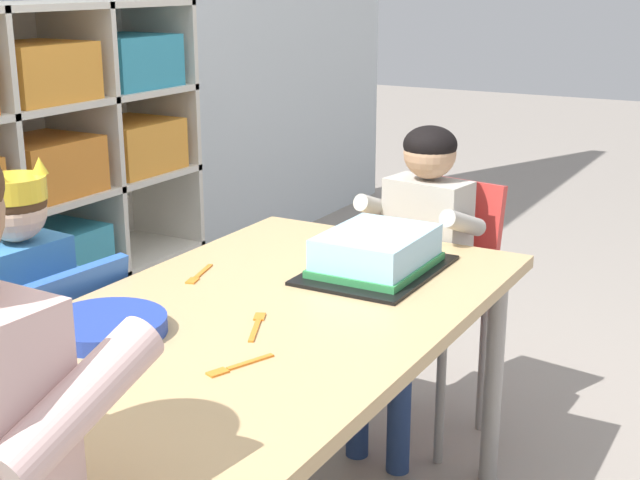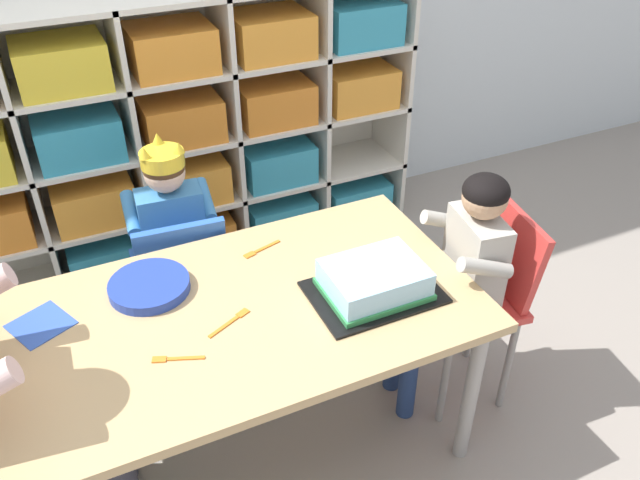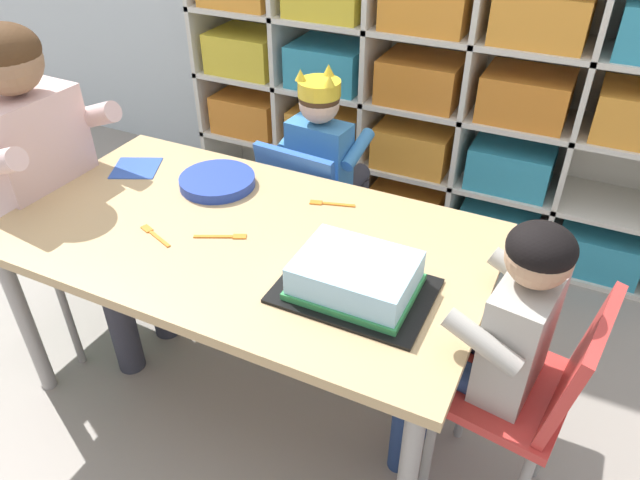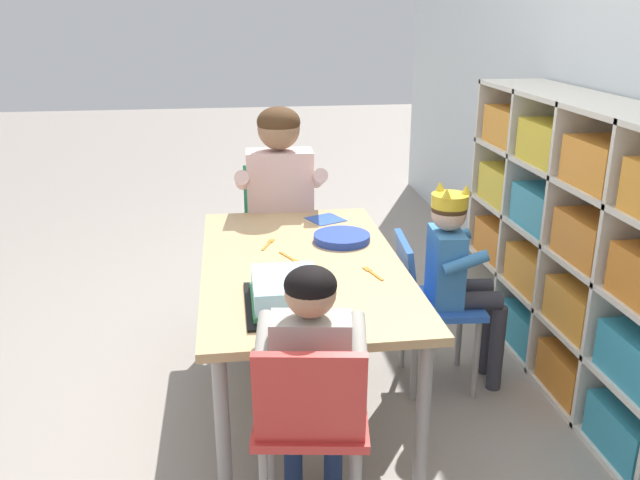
# 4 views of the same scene
# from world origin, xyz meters

# --- Properties ---
(ground) EXTENTS (16.00, 16.00, 0.00)m
(ground) POSITION_xyz_m (0.00, 0.00, 0.00)
(ground) COLOR gray
(storage_cubby_shelf) EXTENTS (1.97, 0.32, 1.13)m
(storage_cubby_shelf) POSITION_xyz_m (0.13, 1.11, 0.55)
(storage_cubby_shelf) COLOR silver
(storage_cubby_shelf) RESTS_ON ground
(activity_table) EXTENTS (1.29, 0.72, 0.57)m
(activity_table) POSITION_xyz_m (0.00, 0.00, 0.52)
(activity_table) COLOR tan
(activity_table) RESTS_ON ground
(classroom_chair_blue) EXTENTS (0.34, 0.34, 0.62)m
(classroom_chair_blue) POSITION_xyz_m (-0.05, 0.50, 0.37)
(classroom_chair_blue) COLOR blue
(classroom_chair_blue) RESTS_ON ground
(child_with_crown) EXTENTS (0.31, 0.31, 0.83)m
(child_with_crown) POSITION_xyz_m (-0.05, 0.61, 0.52)
(child_with_crown) COLOR #3D7FBC
(child_with_crown) RESTS_ON ground
(classroom_chair_adult_side) EXTENTS (0.37, 0.37, 0.74)m
(classroom_chair_adult_side) POSITION_xyz_m (-0.76, -0.02, 0.45)
(classroom_chair_adult_side) COLOR #238451
(classroom_chair_adult_side) RESTS_ON ground
(adult_helper_seated) EXTENTS (0.44, 0.41, 1.04)m
(adult_helper_seated) POSITION_xyz_m (-0.64, -0.02, 0.64)
(adult_helper_seated) COLOR beige
(adult_helper_seated) RESTS_ON ground
(classroom_chair_guest_side) EXTENTS (0.34, 0.34, 0.68)m
(classroom_chair_guest_side) POSITION_xyz_m (0.77, -0.07, 0.42)
(classroom_chair_guest_side) COLOR red
(classroom_chair_guest_side) RESTS_ON ground
(guest_at_table_side) EXTENTS (0.32, 0.32, 0.84)m
(guest_at_table_side) POSITION_xyz_m (0.68, -0.05, 0.54)
(guest_at_table_side) COLOR #B2ADA3
(guest_at_table_side) RESTS_ON ground
(birthday_cake_on_tray) EXTENTS (0.35, 0.25, 0.09)m
(birthday_cake_on_tray) POSITION_xyz_m (0.36, -0.09, 0.61)
(birthday_cake_on_tray) COLOR black
(birthday_cake_on_tray) RESTS_ON activity_table
(paper_plate_stack) EXTENTS (0.22, 0.22, 0.03)m
(paper_plate_stack) POSITION_xyz_m (-0.20, 0.18, 0.59)
(paper_plate_stack) COLOR #233DA3
(paper_plate_stack) RESTS_ON activity_table
(paper_napkin_square) EXTENTS (0.18, 0.18, 0.00)m
(paper_napkin_square) POSITION_xyz_m (-0.49, 0.16, 0.58)
(paper_napkin_square) COLOR #3356B7
(paper_napkin_square) RESTS_ON activity_table
(fork_by_napkin) EXTENTS (0.13, 0.05, 0.00)m
(fork_by_napkin) POSITION_xyz_m (0.14, 0.23, 0.58)
(fork_by_napkin) COLOR orange
(fork_by_napkin) RESTS_ON activity_table
(fork_near_cake_tray) EXTENTS (0.13, 0.06, 0.00)m
(fork_near_cake_tray) POSITION_xyz_m (-0.21, -0.11, 0.58)
(fork_near_cake_tray) COLOR orange
(fork_near_cake_tray) RESTS_ON activity_table
(fork_at_table_front_edge) EXTENTS (0.13, 0.07, 0.00)m
(fork_at_table_front_edge) POSITION_xyz_m (-0.04, -0.04, 0.58)
(fork_at_table_front_edge) COLOR orange
(fork_at_table_front_edge) RESTS_ON activity_table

